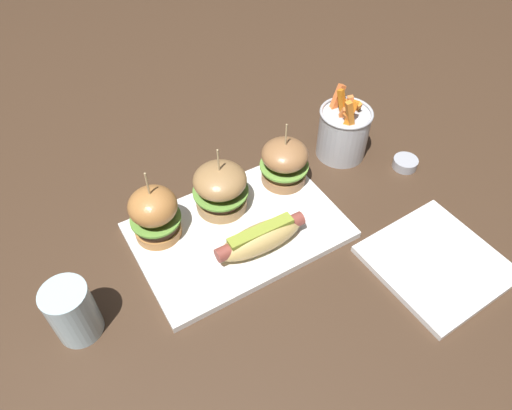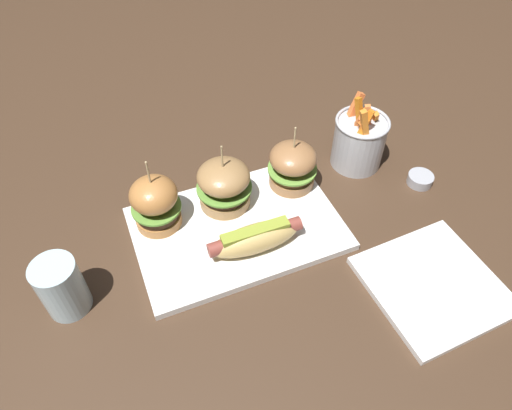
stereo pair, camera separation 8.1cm
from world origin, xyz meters
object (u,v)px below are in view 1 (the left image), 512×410
(hot_dog, at_px, (261,238))
(water_glass, at_px, (72,312))
(sauce_ramekin, at_px, (405,163))
(side_plate, at_px, (436,263))
(fries_bucket, at_px, (343,131))
(slider_left, at_px, (155,214))
(platter_main, at_px, (239,230))
(slider_right, at_px, (284,162))
(slider_center, at_px, (223,187))

(hot_dog, relative_size, water_glass, 1.62)
(sauce_ramekin, bearing_deg, side_plate, -120.64)
(hot_dog, distance_m, side_plate, 0.30)
(fries_bucket, height_order, water_glass, fries_bucket)
(slider_left, relative_size, side_plate, 0.72)
(platter_main, relative_size, slider_right, 2.70)
(platter_main, height_order, slider_center, slider_center)
(slider_center, bearing_deg, sauce_ramekin, -12.95)
(slider_right, height_order, fries_bucket, fries_bucket)
(hot_dog, distance_m, sauce_ramekin, 0.37)
(slider_left, bearing_deg, sauce_ramekin, -9.56)
(slider_right, relative_size, water_glass, 1.32)
(fries_bucket, xyz_separation_m, water_glass, (-0.59, -0.12, -0.01))
(platter_main, relative_size, fries_bucket, 2.39)
(platter_main, bearing_deg, hot_dog, -78.10)
(platter_main, bearing_deg, water_glass, -172.38)
(sauce_ramekin, bearing_deg, slider_center, 167.05)
(slider_left, bearing_deg, hot_dog, -40.69)
(fries_bucket, distance_m, sauce_ramekin, 0.14)
(sauce_ramekin, height_order, side_plate, sauce_ramekin)
(platter_main, xyz_separation_m, slider_left, (-0.12, 0.06, 0.06))
(water_glass, bearing_deg, side_plate, -19.22)
(platter_main, bearing_deg, sauce_ramekin, -3.42)
(hot_dog, bearing_deg, platter_main, 101.90)
(slider_center, xyz_separation_m, fries_bucket, (0.28, 0.02, -0.00))
(hot_dog, xyz_separation_m, sauce_ramekin, (0.36, 0.03, -0.03))
(slider_left, xyz_separation_m, slider_center, (0.13, 0.00, -0.01))
(hot_dog, bearing_deg, slider_right, 43.63)
(hot_dog, bearing_deg, slider_center, 93.41)
(platter_main, distance_m, slider_right, 0.16)
(slider_left, distance_m, fries_bucket, 0.41)
(hot_dog, bearing_deg, slider_left, 139.31)
(side_plate, bearing_deg, sauce_ramekin, 59.36)
(slider_right, xyz_separation_m, water_glass, (-0.43, -0.10, -0.01))
(slider_right, distance_m, fries_bucket, 0.15)
(platter_main, height_order, hot_dog, hot_dog)
(slider_left, distance_m, side_plate, 0.48)
(platter_main, distance_m, slider_left, 0.15)
(slider_center, bearing_deg, slider_left, -179.59)
(slider_left, distance_m, slider_center, 0.13)
(side_plate, bearing_deg, hot_dog, 143.82)
(slider_center, bearing_deg, water_glass, -161.25)
(slider_center, relative_size, side_plate, 0.67)
(slider_right, xyz_separation_m, side_plate, (0.12, -0.29, -0.05))
(hot_dog, height_order, side_plate, hot_dog)
(hot_dog, relative_size, slider_left, 1.13)
(slider_left, xyz_separation_m, fries_bucket, (0.41, 0.02, -0.01))
(platter_main, height_order, side_plate, platter_main)
(water_glass, bearing_deg, hot_dog, -2.98)
(sauce_ramekin, xyz_separation_m, water_glass, (-0.67, -0.02, 0.04))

